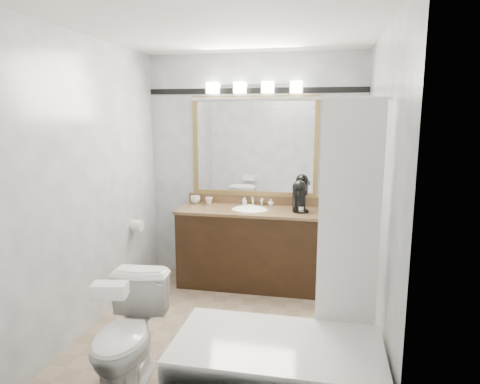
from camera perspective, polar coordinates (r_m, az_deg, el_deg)
name	(u,v)px	position (r m, az deg, el deg)	size (l,w,h in m)	color
room	(228,188)	(3.52, -1.63, 0.49)	(2.42, 2.62, 2.52)	gray
vanity	(250,246)	(4.68, 1.29, -7.17)	(1.53, 0.58, 0.97)	black
mirror	(254,146)	(4.74, 1.92, 6.09)	(1.40, 0.04, 1.10)	olive
vanity_light_bar	(254,87)	(4.68, 1.86, 13.79)	(1.02, 0.14, 0.12)	silver
accent_stripe	(255,91)	(4.74, 1.99, 13.34)	(2.40, 0.01, 0.06)	black
bathtub	(281,365)	(2.95, 5.49, -21.97)	(1.30, 0.75, 1.96)	white
tp_roll	(137,225)	(4.63, -13.57, -4.36)	(0.12, 0.12, 0.11)	white
toilet	(128,336)	(3.14, -14.74, -18.09)	(0.42, 0.73, 0.75)	white
tissue_box	(110,290)	(2.80, -17.01, -12.39)	(0.21, 0.12, 0.09)	white
coffee_maker	(299,195)	(4.50, 7.92, -0.45)	(0.18, 0.21, 0.32)	black
cup_left	(195,199)	(4.90, -5.97, -0.99)	(0.11, 0.11, 0.09)	white
cup_right	(209,201)	(4.84, -4.16, -1.17)	(0.08, 0.08, 0.08)	white
soap_bottle_a	(245,202)	(4.73, 0.62, -1.30)	(0.04, 0.04, 0.09)	white
soap_bottle_b	(271,202)	(4.74, 4.13, -1.40)	(0.06, 0.06, 0.08)	white
soap_bar	(251,206)	(4.69, 1.44, -1.84)	(0.08, 0.05, 0.02)	beige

